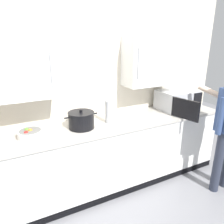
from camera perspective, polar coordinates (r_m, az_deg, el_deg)
The scene contains 6 objects.
back_wall_tiled at distance 2.80m, azimuth -6.19°, elevation 7.32°, with size 4.30×0.44×2.55m.
counter_unit at distance 2.84m, azimuth -3.20°, elevation -11.81°, with size 3.56×0.64×0.91m.
microwave_oven at distance 3.30m, azimuth 16.56°, elevation 2.99°, with size 0.55×0.79×0.28m.
stock_pot at distance 2.52m, azimuth -8.12°, elevation -2.12°, with size 0.40×0.30×0.22m.
thermos_flask at distance 2.64m, azimuth -0.88°, elevation 0.09°, with size 0.09×0.09×0.29m.
fruit_bowl at distance 2.45m, azimuth -20.77°, elevation -5.25°, with size 0.27×0.27×0.09m.
Camera 1 is at (-0.98, -1.51, 1.89)m, focal length 34.60 mm.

